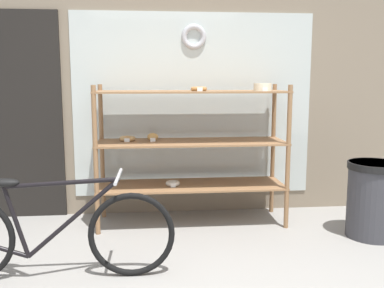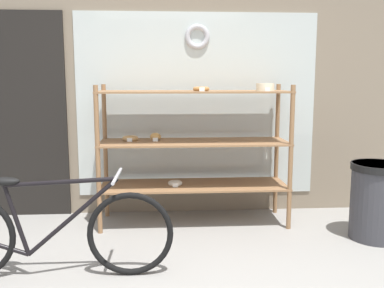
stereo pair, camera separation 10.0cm
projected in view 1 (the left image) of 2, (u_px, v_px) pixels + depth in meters
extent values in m
cube|color=gray|center=(174.00, 68.00, 4.46)|extent=(6.35, 0.08, 3.07)
cube|color=silver|center=(194.00, 105.00, 4.49)|extent=(2.50, 0.02, 1.90)
cube|color=black|center=(20.00, 116.00, 4.33)|extent=(0.84, 0.03, 2.10)
torus|color=#B7B7BC|center=(194.00, 37.00, 4.37)|extent=(0.26, 0.06, 0.26)
cylinder|color=#8E6642|center=(96.00, 161.00, 3.86)|extent=(0.04, 0.04, 1.37)
cylinder|color=#8E6642|center=(288.00, 158.00, 4.03)|extent=(0.04, 0.04, 1.37)
cylinder|color=#8E6642|center=(102.00, 152.00, 4.36)|extent=(0.04, 0.04, 1.37)
cylinder|color=#8E6642|center=(273.00, 149.00, 4.53)|extent=(0.04, 0.04, 1.37)
cube|color=#8E6642|center=(191.00, 185.00, 4.24)|extent=(1.83, 0.55, 0.02)
cube|color=#8E6642|center=(191.00, 142.00, 4.17)|extent=(1.83, 0.55, 0.02)
cube|color=#8E6642|center=(191.00, 92.00, 4.10)|extent=(1.83, 0.55, 0.02)
ellipsoid|color=tan|center=(153.00, 137.00, 4.21)|extent=(0.11, 0.09, 0.08)
cube|color=white|center=(153.00, 140.00, 4.15)|extent=(0.05, 0.00, 0.04)
cylinder|color=beige|center=(263.00, 87.00, 4.03)|extent=(0.17, 0.17, 0.07)
cube|color=white|center=(265.00, 89.00, 3.95)|extent=(0.05, 0.00, 0.04)
torus|color=#B27A42|center=(199.00, 89.00, 4.03)|extent=(0.16, 0.16, 0.04)
cube|color=white|center=(200.00, 89.00, 3.94)|extent=(0.05, 0.00, 0.04)
torus|color=tan|center=(127.00, 139.00, 4.20)|extent=(0.16, 0.16, 0.04)
cube|color=white|center=(127.00, 140.00, 4.12)|extent=(0.05, 0.00, 0.04)
torus|color=beige|center=(173.00, 183.00, 4.20)|extent=(0.14, 0.14, 0.04)
cube|color=white|center=(173.00, 185.00, 4.12)|extent=(0.05, 0.00, 0.04)
torus|color=black|center=(132.00, 235.00, 3.08)|extent=(0.62, 0.05, 0.62)
cylinder|color=black|center=(73.00, 218.00, 3.03)|extent=(0.67, 0.04, 0.58)
cylinder|color=black|center=(61.00, 183.00, 2.98)|extent=(0.79, 0.05, 0.07)
cylinder|color=black|center=(16.00, 222.00, 3.00)|extent=(0.17, 0.03, 0.52)
ellipsoid|color=black|center=(3.00, 183.00, 2.95)|extent=(0.22, 0.09, 0.06)
cylinder|color=#B2B2B7|center=(118.00, 176.00, 3.01)|extent=(0.03, 0.46, 0.02)
cylinder|color=#38383D|center=(373.00, 200.00, 3.86)|extent=(0.45, 0.45, 0.69)
cylinder|color=black|center=(376.00, 166.00, 3.81)|extent=(0.48, 0.48, 0.06)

